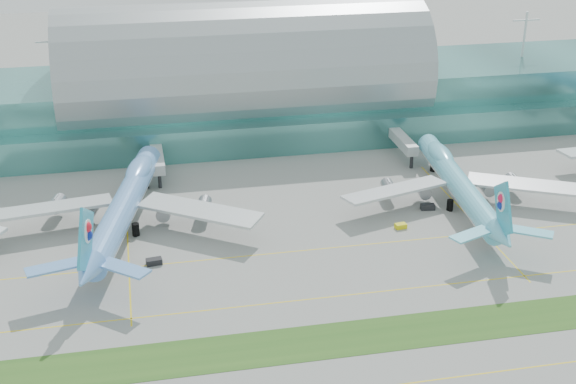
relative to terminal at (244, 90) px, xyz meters
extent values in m
plane|color=gray|center=(-0.01, -128.79, -14.23)|extent=(700.00, 700.00, 0.00)
cube|color=#3D7A75|center=(-0.01, 1.21, -4.23)|extent=(340.00, 42.00, 20.00)
cube|color=#3D7A75|center=(-0.01, -22.79, -9.23)|extent=(340.00, 8.00, 10.00)
ellipsoid|color=#9EA5A8|center=(-0.01, 1.21, 5.77)|extent=(340.00, 46.20, 16.17)
cylinder|color=white|center=(-0.01, 1.21, 13.77)|extent=(0.80, 0.80, 16.00)
cube|color=#B2B7B7|center=(-31.01, -33.79, -8.73)|extent=(3.50, 22.00, 3.00)
cylinder|color=black|center=(-31.01, -43.79, -12.23)|extent=(1.00, 1.00, 4.00)
cube|color=#B2B7B7|center=(43.99, -33.79, -8.73)|extent=(3.50, 22.00, 3.00)
cylinder|color=black|center=(43.99, -43.79, -12.23)|extent=(1.00, 1.00, 4.00)
cube|color=#2D591E|center=(-0.01, -126.79, -14.19)|extent=(420.00, 12.00, 0.08)
cube|color=yellow|center=(-0.01, -110.79, -14.22)|extent=(420.00, 0.35, 0.01)
cube|color=yellow|center=(-0.01, -88.79, -14.22)|extent=(420.00, 0.35, 0.01)
cylinder|color=#6AA1EA|center=(-40.76, -67.55, -7.71)|extent=(21.47, 65.97, 6.62)
ellipsoid|color=#6AA1EA|center=(-36.56, -49.49, -5.89)|extent=(10.69, 21.03, 4.72)
cone|color=#6AA1EA|center=(-32.67, -32.82, -7.71)|extent=(7.66, 6.70, 6.62)
cone|color=#6AA1EA|center=(-49.24, -103.94, -6.43)|extent=(8.31, 10.79, 6.29)
cube|color=silver|center=(-59.96, -65.26, -8.14)|extent=(32.89, 12.89, 1.30)
cylinder|color=gray|center=(-53.98, -60.74, -10.38)|extent=(4.87, 6.54, 3.63)
cube|color=silver|center=(-22.53, -73.99, -8.14)|extent=(30.82, 25.00, 1.30)
cylinder|color=gray|center=(-25.90, -67.28, -10.38)|extent=(4.87, 6.54, 3.63)
cube|color=#2B9EC2|center=(-48.76, -101.86, 0.29)|extent=(3.81, 13.81, 15.39)
cylinder|color=white|center=(-48.52, -100.82, 1.89)|extent=(2.10, 5.21, 5.12)
cylinder|color=black|center=(-35.05, -43.05, -12.63)|extent=(1.92, 1.92, 3.20)
cylinder|color=black|center=(-44.85, -70.98, -12.63)|extent=(1.92, 1.92, 3.20)
cylinder|color=black|center=(-38.61, -72.43, -12.63)|extent=(1.92, 1.92, 3.20)
cylinder|color=#67C9E4|center=(47.37, -70.56, -8.20)|extent=(11.83, 61.53, 6.12)
ellipsoid|color=#67C9E4|center=(48.97, -53.49, -6.52)|extent=(7.53, 19.07, 4.36)
cone|color=#67C9E4|center=(50.45, -37.72, -8.20)|extent=(6.56, 5.49, 6.12)
cone|color=#67C9E4|center=(44.13, -104.97, -7.02)|extent=(6.62, 9.39, 5.82)
cube|color=silver|center=(29.49, -70.86, -8.60)|extent=(30.51, 15.60, 1.21)
cylinder|color=gray|center=(34.41, -65.97, -10.67)|extent=(3.85, 5.72, 3.36)
cube|color=silver|center=(64.88, -74.19, -8.60)|extent=(29.73, 20.22, 1.21)
cylinder|color=gray|center=(60.95, -68.46, -10.67)|extent=(3.85, 5.72, 3.36)
cube|color=#2A9FBD|center=(44.32, -103.00, -0.80)|extent=(1.80, 12.98, 14.24)
cylinder|color=white|center=(44.41, -102.02, 0.68)|extent=(1.33, 4.80, 4.74)
cylinder|color=black|center=(49.55, -47.40, -12.75)|extent=(1.78, 1.78, 2.96)
cylinder|color=black|center=(44.05, -74.21, -12.75)|extent=(1.78, 1.78, 2.96)
cylinder|color=black|center=(49.95, -74.77, -12.75)|extent=(1.78, 1.78, 2.96)
cube|color=black|center=(-48.62, -76.45, -13.53)|extent=(3.81, 1.88, 1.39)
cube|color=black|center=(-34.91, -88.47, -13.51)|extent=(3.86, 2.45, 1.43)
cube|color=yellow|center=(27.69, -81.89, -13.62)|extent=(3.03, 2.14, 1.22)
cube|color=black|center=(38.37, -72.74, -13.46)|extent=(3.94, 2.26, 1.53)
camera|label=1|loc=(-37.03, -255.52, 77.17)|focal=50.00mm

